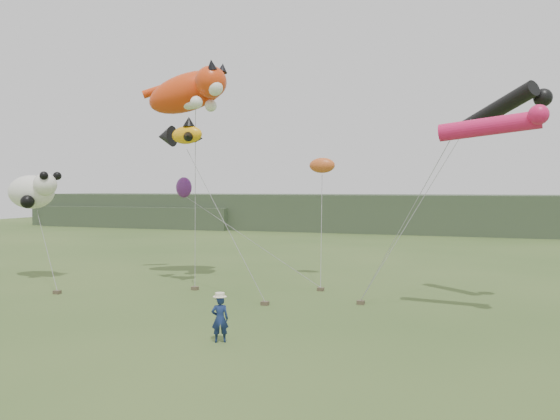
% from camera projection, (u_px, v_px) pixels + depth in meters
% --- Properties ---
extents(ground, '(120.00, 120.00, 0.00)m').
position_uv_depth(ground, '(220.00, 327.00, 18.58)').
color(ground, '#385123').
rests_on(ground, ground).
extents(headland, '(90.00, 13.00, 4.00)m').
position_uv_depth(headland, '(365.00, 213.00, 61.73)').
color(headland, '#2D3D28').
rests_on(headland, ground).
extents(festival_attendant, '(0.62, 0.54, 1.44)m').
position_uv_depth(festival_attendant, '(220.00, 319.00, 16.68)').
color(festival_attendant, navy).
rests_on(festival_attendant, ground).
extents(sandbag_anchors, '(13.54, 4.78, 0.15)m').
position_uv_depth(sandbag_anchors, '(237.00, 295.00, 23.77)').
color(sandbag_anchors, brown).
rests_on(sandbag_anchors, ground).
extents(cat_kite, '(5.57, 3.35, 3.10)m').
position_uv_depth(cat_kite, '(193.00, 91.00, 27.74)').
color(cat_kite, red).
rests_on(cat_kite, ground).
extents(fish_kite, '(2.59, 1.77, 1.36)m').
position_uv_depth(fish_kite, '(179.00, 135.00, 25.99)').
color(fish_kite, '#FFAA0E').
rests_on(fish_kite, ground).
extents(tube_kites, '(4.15, 5.13, 2.35)m').
position_uv_depth(tube_kites, '(502.00, 115.00, 20.69)').
color(tube_kites, black).
rests_on(tube_kites, ground).
extents(panda_kite, '(3.06, 1.98, 1.90)m').
position_uv_depth(panda_kite, '(33.00, 191.00, 28.09)').
color(panda_kite, white).
rests_on(panda_kite, ground).
extents(misc_kites, '(8.68, 1.79, 2.11)m').
position_uv_depth(misc_kites, '(261.00, 175.00, 29.07)').
color(misc_kites, '#D25A25').
rests_on(misc_kites, ground).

